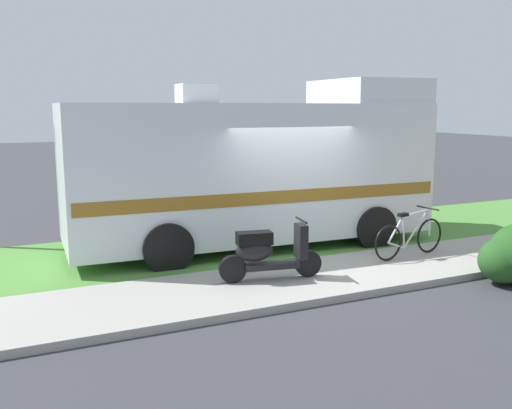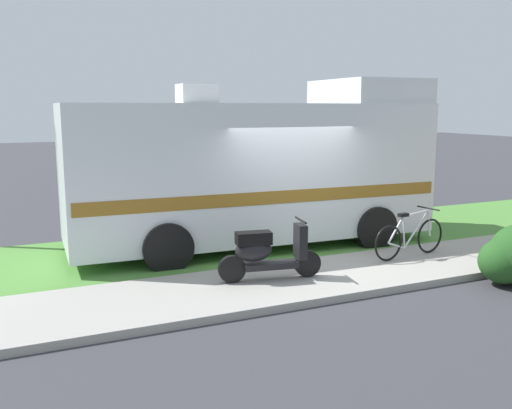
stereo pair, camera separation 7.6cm
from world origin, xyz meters
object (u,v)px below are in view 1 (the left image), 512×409
(pickup_truck_near, at_px, (230,173))
(bottle_spare, at_px, (511,235))
(motorhome_rv, at_px, (255,169))
(bicycle, at_px, (409,237))
(scooter, at_px, (267,252))

(pickup_truck_near, bearing_deg, bottle_spare, -62.38)
(motorhome_rv, bearing_deg, bicycle, -47.65)
(pickup_truck_near, relative_size, bottle_spare, 19.01)
(scooter, distance_m, bottle_spare, 5.80)
(bicycle, height_order, bottle_spare, bicycle)
(scooter, height_order, bottle_spare, scooter)
(scooter, xyz_separation_m, bicycle, (3.01, 0.18, -0.08))
(pickup_truck_near, bearing_deg, bicycle, -83.57)
(scooter, bearing_deg, pickup_truck_near, 72.42)
(scooter, relative_size, bottle_spare, 6.04)
(motorhome_rv, bearing_deg, bottle_spare, -24.18)
(bicycle, relative_size, bottle_spare, 6.20)
(scooter, bearing_deg, bottle_spare, 2.82)
(motorhome_rv, height_order, bicycle, motorhome_rv)
(scooter, xyz_separation_m, bottle_spare, (5.78, 0.29, -0.34))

